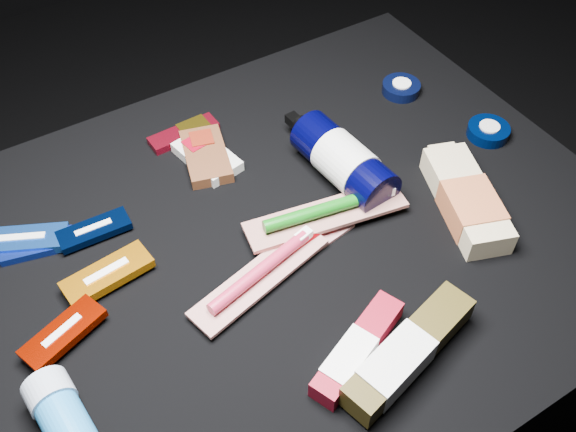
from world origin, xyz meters
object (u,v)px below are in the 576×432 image
bodywash_bottle (467,201)px  toothpaste_carton_red (355,352)px  lotion_bottle (344,161)px  deodorant_stick (66,424)px

bodywash_bottle → toothpaste_carton_red: bearing=-138.2°
bodywash_bottle → lotion_bottle: bearing=147.6°
lotion_bottle → deodorant_stick: size_ratio=1.75×
lotion_bottle → toothpaste_carton_red: (-0.17, -0.27, -0.02)m
deodorant_stick → toothpaste_carton_red: size_ratio=0.81×
lotion_bottle → bodywash_bottle: (0.12, -0.15, -0.02)m
deodorant_stick → toothpaste_carton_red: 0.34m
deodorant_stick → toothpaste_carton_red: (0.33, -0.09, -0.01)m
deodorant_stick → toothpaste_carton_red: bearing=-20.5°
bodywash_bottle → toothpaste_carton_red: size_ratio=1.28×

